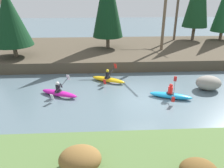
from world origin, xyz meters
name	(u,v)px	position (x,y,z in m)	size (l,w,h in m)	color
ground_plane	(144,101)	(0.00, 0.00, 0.00)	(90.00, 90.00, 0.00)	slate
riverbank_far	(126,51)	(0.00, 10.53, 0.47)	(44.00, 10.62, 0.94)	#4C4233
conifer_tree_far_left	(9,18)	(-10.37, 7.44, 4.30)	(3.47, 3.47, 5.70)	brown
bare_tree_upstream	(5,17)	(-12.69, 12.18, 3.83)	(3.39, 3.35, 6.14)	#7A664C
bare_tree_mid_upstream	(165,14)	(3.47, 9.20, 4.42)	(4.06, 4.01, 7.40)	brown
bare_tree_mid_downstream	(177,11)	(6.20, 13.75, 4.28)	(3.90, 3.85, 7.10)	brown
shrub_clump_nearest	(80,159)	(-3.48, -6.14, 1.06)	(1.52, 1.26, 0.82)	brown
kayaker_lead	(171,95)	(1.85, 0.36, 0.22)	(2.75, 2.01, 1.20)	#1993D6
kayaker_middle	(110,80)	(-2.05, 3.26, 0.20)	(2.67, 1.94, 1.20)	yellow
kayaker_trailing	(61,93)	(-5.41, 1.03, 0.20)	(2.69, 1.94, 1.20)	#C61999
boulder_midstream	(208,83)	(4.86, 1.55, 0.50)	(1.76, 1.38, 1.00)	gray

